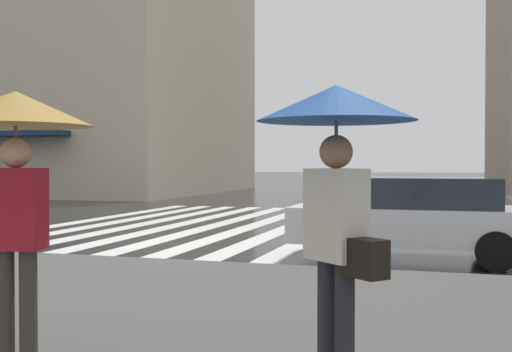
{
  "coord_description": "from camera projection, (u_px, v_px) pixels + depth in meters",
  "views": [
    {
      "loc": [
        -11.96,
        -5.47,
        1.64
      ],
      "look_at": [
        1.43,
        -1.39,
        1.37
      ],
      "focal_mm": 43.98,
      "sensor_mm": 36.0,
      "label": 1
    }
  ],
  "objects": [
    {
      "name": "pedestrian_with_floral_umbrella",
      "position": [
        337.0,
        144.0,
        4.08
      ],
      "size": [
        1.05,
        1.05,
        2.01
      ],
      "color": "beige",
      "rests_on": "sidewalk_pavement"
    },
    {
      "name": "zebra_crossing",
      "position": [
        203.0,
        223.0,
        17.15
      ],
      "size": [
        13.0,
        7.5,
        0.01
      ],
      "color": "silver",
      "rests_on": "ground_plane"
    },
    {
      "name": "car_white",
      "position": [
        417.0,
        216.0,
        10.64
      ],
      "size": [
        1.85,
        4.1,
        1.41
      ],
      "color": "silver",
      "rests_on": "ground_plane"
    },
    {
      "name": "pedestrian_approaching_kerb",
      "position": [
        16.0,
        137.0,
        4.6
      ],
      "size": [
        1.14,
        1.14,
        2.03
      ],
      "color": "maroon",
      "rests_on": "sidewalk_pavement"
    },
    {
      "name": "ground_plane",
      "position": [
        172.0,
        242.0,
        13.06
      ],
      "size": [
        220.0,
        220.0,
        0.0
      ],
      "primitive_type": "plane",
      "color": "black"
    }
  ]
}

